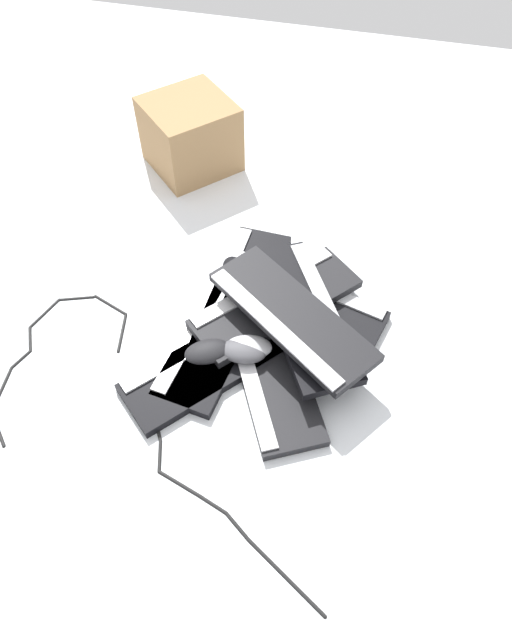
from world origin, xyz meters
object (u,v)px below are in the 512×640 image
(keyboard_7, at_px, (291,318))
(mouse_0, at_px, (259,284))
(keyboard_5, at_px, (276,302))
(keyboard_2, at_px, (269,367))
(mouse_3, at_px, (208,352))
(mouse_4, at_px, (243,351))
(mouse_1, at_px, (236,272))
(mouse_2, at_px, (249,347))
(keyboard_1, at_px, (212,363))
(keyboard_6, at_px, (304,313))
(cardboard_box, at_px, (190,135))
(keyboard_3, at_px, (300,302))
(keyboard_0, at_px, (217,333))
(keyboard_4, at_px, (242,291))

(keyboard_7, relative_size, mouse_0, 4.03)
(keyboard_5, xyz_separation_m, mouse_0, (0.05, -0.04, 0.01))
(keyboard_2, height_order, keyboard_7, keyboard_7)
(mouse_3, relative_size, mouse_4, 1.00)
(mouse_1, bearing_deg, mouse_2, -10.95)
(keyboard_1, xyz_separation_m, mouse_3, (0.01, -0.01, 0.04))
(keyboard_2, relative_size, mouse_2, 4.18)
(mouse_4, bearing_deg, keyboard_2, 168.18)
(keyboard_1, bearing_deg, mouse_0, -103.90)
(keyboard_1, distance_m, mouse_2, 0.10)
(keyboard_6, distance_m, cardboard_box, 0.74)
(mouse_2, bearing_deg, keyboard_3, 53.68)
(keyboard_2, distance_m, mouse_3, 0.15)
(keyboard_7, bearing_deg, mouse_3, 30.66)
(keyboard_0, bearing_deg, keyboard_5, -139.71)
(keyboard_0, distance_m, keyboard_2, 0.16)
(keyboard_1, relative_size, keyboard_5, 1.00)
(keyboard_4, bearing_deg, keyboard_5, 157.71)
(keyboard_1, xyz_separation_m, mouse_0, (-0.06, -0.24, 0.04))
(mouse_0, relative_size, mouse_1, 1.00)
(mouse_3, xyz_separation_m, mouse_4, (-0.08, -0.02, 0.00))
(keyboard_1, distance_m, keyboard_7, 0.22)
(mouse_4, bearing_deg, mouse_1, -77.54)
(mouse_0, height_order, mouse_2, same)
(keyboard_2, height_order, mouse_2, mouse_2)
(keyboard_2, distance_m, mouse_4, 0.08)
(keyboard_0, relative_size, keyboard_1, 1.06)
(keyboard_4, xyz_separation_m, cardboard_box, (0.29, -0.49, 0.09))
(cardboard_box, bearing_deg, keyboard_2, 120.27)
(mouse_1, bearing_deg, keyboard_7, 15.49)
(keyboard_2, distance_m, keyboard_4, 0.25)
(keyboard_5, relative_size, cardboard_box, 1.76)
(mouse_0, distance_m, mouse_4, 0.21)
(mouse_1, bearing_deg, cardboard_box, 176.87)
(mouse_2, xyz_separation_m, cardboard_box, (0.36, -0.69, 0.06))
(keyboard_5, bearing_deg, mouse_1, -29.81)
(mouse_0, bearing_deg, mouse_3, -158.96)
(keyboard_4, height_order, mouse_4, mouse_4)
(mouse_1, bearing_deg, keyboard_4, 5.34)
(keyboard_0, distance_m, cardboard_box, 0.70)
(keyboard_0, distance_m, keyboard_5, 0.17)
(keyboard_3, relative_size, keyboard_7, 1.05)
(mouse_3, xyz_separation_m, cardboard_box, (0.27, -0.72, 0.06))
(keyboard_2, height_order, mouse_3, mouse_3)
(keyboard_1, bearing_deg, cardboard_box, -69.14)
(mouse_4, bearing_deg, keyboard_0, -42.13)
(mouse_4, xyz_separation_m, cardboard_box, (0.35, -0.70, 0.06))
(keyboard_6, bearing_deg, keyboard_7, 59.71)
(mouse_0, height_order, cardboard_box, cardboard_box)
(keyboard_1, xyz_separation_m, keyboard_2, (-0.14, -0.02, 0.00))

